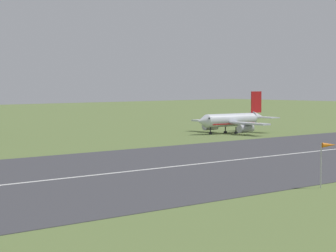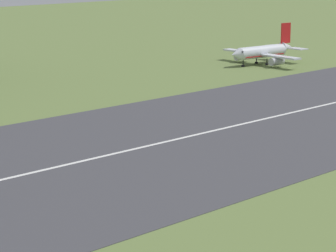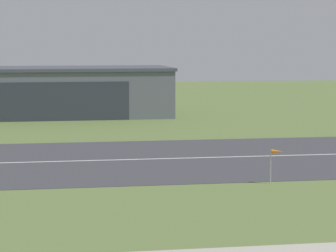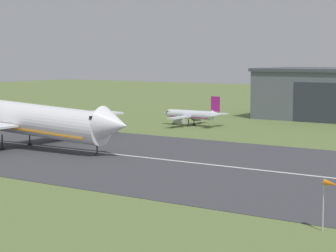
{
  "view_description": "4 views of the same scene",
  "coord_description": "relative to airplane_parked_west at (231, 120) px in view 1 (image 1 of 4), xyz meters",
  "views": [
    {
      "loc": [
        -84.02,
        23.39,
        12.77
      ],
      "look_at": [
        -25.91,
        82.58,
        7.96
      ],
      "focal_mm": 85.0,
      "sensor_mm": 36.0,
      "label": 1
    },
    {
      "loc": [
        -97.33,
        23.39,
        27.89
      ],
      "look_at": [
        -30.82,
        90.55,
        7.1
      ],
      "focal_mm": 85.0,
      "sensor_mm": 36.0,
      "label": 2
    },
    {
      "loc": [
        -42.02,
        -38.48,
        21.97
      ],
      "look_at": [
        -19.52,
        89.34,
        7.96
      ],
      "focal_mm": 85.0,
      "sensor_mm": 36.0,
      "label": 3
    },
    {
      "loc": [
        18.26,
        15.0,
        17.77
      ],
      "look_at": [
        -30.54,
        85.85,
        8.49
      ],
      "focal_mm": 70.0,
      "sensor_mm": 36.0,
      "label": 4
    }
  ],
  "objects": [
    {
      "name": "windsock_pole",
      "position": [
        -64.72,
        -71.41,
        1.67
      ],
      "size": [
        2.03,
        1.36,
        5.38
      ],
      "color": "#B7B7BC",
      "rests_on": "ground_plane"
    },
    {
      "name": "runway_strip",
      "position": [
        -59.95,
        -42.67,
        -3.06
      ],
      "size": [
        409.36,
        53.37,
        0.06
      ],
      "primitive_type": "cube",
      "color": "#3D3D42",
      "rests_on": "ground_plane"
    },
    {
      "name": "runway_centreline",
      "position": [
        -59.95,
        -42.67,
        -3.03
      ],
      "size": [
        368.42,
        0.7,
        0.01
      ],
      "primitive_type": "cube",
      "color": "silver",
      "rests_on": "runway_strip"
    },
    {
      "name": "airplane_parked_west",
      "position": [
        0.0,
        0.0,
        0.0
      ],
      "size": [
        21.62,
        25.12,
        9.98
      ],
      "color": "silver",
      "rests_on": "ground_plane"
    }
  ]
}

